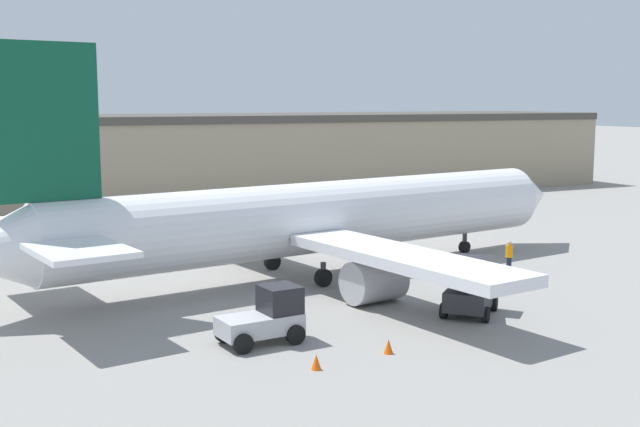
{
  "coord_description": "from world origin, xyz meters",
  "views": [
    {
      "loc": [
        -18.36,
        -37.9,
        9.28
      ],
      "look_at": [
        0.0,
        0.0,
        3.3
      ],
      "focal_mm": 45.0,
      "sensor_mm": 36.0,
      "label": 1
    }
  ],
  "objects_px": {
    "airplane": "(305,219)",
    "safety_cone_near": "(388,346)",
    "ground_crew_worker": "(509,256)",
    "safety_cone_far": "(316,362)",
    "baggage_tug": "(266,317)",
    "belt_loader_truck": "(471,288)"
  },
  "relations": [
    {
      "from": "airplane",
      "to": "baggage_tug",
      "type": "xyz_separation_m",
      "value": [
        -6.2,
        -9.91,
        -2.09
      ]
    },
    {
      "from": "belt_loader_truck",
      "to": "baggage_tug",
      "type": "bearing_deg",
      "value": 137.86
    },
    {
      "from": "airplane",
      "to": "safety_cone_near",
      "type": "relative_size",
      "value": 67.68
    },
    {
      "from": "ground_crew_worker",
      "to": "safety_cone_far",
      "type": "xyz_separation_m",
      "value": [
        -16.24,
        -9.72,
        -0.65
      ]
    },
    {
      "from": "safety_cone_far",
      "to": "baggage_tug",
      "type": "bearing_deg",
      "value": 95.54
    },
    {
      "from": "airplane",
      "to": "ground_crew_worker",
      "type": "height_order",
      "value": "airplane"
    },
    {
      "from": "baggage_tug",
      "to": "safety_cone_far",
      "type": "relative_size",
      "value": 6.0
    },
    {
      "from": "airplane",
      "to": "safety_cone_near",
      "type": "xyz_separation_m",
      "value": [
        -2.68,
        -13.17,
        -2.82
      ]
    },
    {
      "from": "safety_cone_near",
      "to": "airplane",
      "type": "bearing_deg",
      "value": 78.49
    },
    {
      "from": "belt_loader_truck",
      "to": "safety_cone_far",
      "type": "relative_size",
      "value": 6.18
    },
    {
      "from": "baggage_tug",
      "to": "belt_loader_truck",
      "type": "relative_size",
      "value": 0.97
    },
    {
      "from": "safety_cone_near",
      "to": "ground_crew_worker",
      "type": "bearing_deg",
      "value": 35.38
    },
    {
      "from": "ground_crew_worker",
      "to": "safety_cone_far",
      "type": "relative_size",
      "value": 3.16
    },
    {
      "from": "safety_cone_far",
      "to": "safety_cone_near",
      "type": "bearing_deg",
      "value": 7.83
    },
    {
      "from": "ground_crew_worker",
      "to": "baggage_tug",
      "type": "xyz_separation_m",
      "value": [
        -16.59,
        -6.02,
        0.07
      ]
    },
    {
      "from": "ground_crew_worker",
      "to": "airplane",
      "type": "bearing_deg",
      "value": -80.38
    },
    {
      "from": "safety_cone_near",
      "to": "safety_cone_far",
      "type": "xyz_separation_m",
      "value": [
        -3.16,
        -0.43,
        0.0
      ]
    },
    {
      "from": "belt_loader_truck",
      "to": "ground_crew_worker",
      "type": "bearing_deg",
      "value": -1.9
    },
    {
      "from": "airplane",
      "to": "baggage_tug",
      "type": "height_order",
      "value": "airplane"
    },
    {
      "from": "ground_crew_worker",
      "to": "safety_cone_far",
      "type": "distance_m",
      "value": 18.93
    },
    {
      "from": "baggage_tug",
      "to": "belt_loader_truck",
      "type": "bearing_deg",
      "value": -4.87
    },
    {
      "from": "airplane",
      "to": "ground_crew_worker",
      "type": "xyz_separation_m",
      "value": [
        10.39,
        -3.89,
        -2.16
      ]
    }
  ]
}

